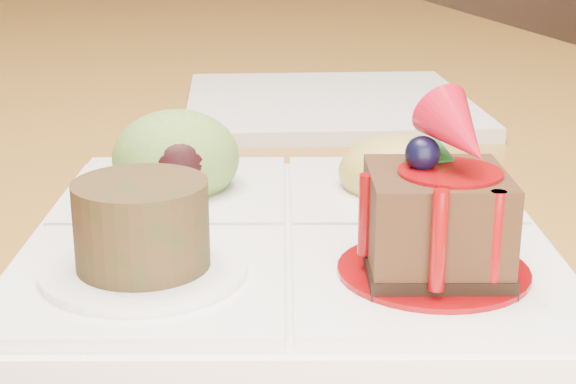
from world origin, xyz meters
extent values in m
cube|color=brown|center=(0.00, 0.00, 0.73)|extent=(1.00, 1.80, 0.04)
cylinder|color=brown|center=(0.44, 0.84, 0.35)|extent=(0.06, 0.06, 0.71)
cylinder|color=black|center=(0.37, 0.27, 0.23)|extent=(0.04, 0.04, 0.45)
cube|color=white|center=(-0.01, -0.63, 0.76)|extent=(0.31, 0.31, 0.01)
cube|color=white|center=(0.04, -0.70, 0.77)|extent=(0.14, 0.14, 0.01)
cube|color=white|center=(-0.09, -0.68, 0.77)|extent=(0.14, 0.14, 0.01)
cube|color=white|center=(-0.06, -0.55, 0.77)|extent=(0.14, 0.14, 0.01)
cube|color=white|center=(0.06, -0.58, 0.77)|extent=(0.14, 0.14, 0.01)
cylinder|color=#750407|center=(0.04, -0.70, 0.77)|extent=(0.08, 0.08, 0.00)
cube|color=black|center=(0.04, -0.70, 0.77)|extent=(0.07, 0.07, 0.01)
cube|color=#39200F|center=(0.04, -0.70, 0.80)|extent=(0.07, 0.07, 0.04)
cylinder|color=#750407|center=(0.04, -0.70, 0.82)|extent=(0.04, 0.04, 0.00)
sphere|color=black|center=(0.03, -0.70, 0.82)|extent=(0.02, 0.02, 0.02)
cone|color=#A30A1C|center=(0.05, -0.71, 0.83)|extent=(0.04, 0.05, 0.04)
cube|color=#134C14|center=(0.04, -0.69, 0.82)|extent=(0.01, 0.02, 0.01)
cube|color=#134C14|center=(0.04, -0.69, 0.82)|extent=(0.02, 0.02, 0.01)
cylinder|color=#750407|center=(0.03, -0.73, 0.80)|extent=(0.01, 0.01, 0.04)
cylinder|color=#750407|center=(0.05, -0.73, 0.80)|extent=(0.01, 0.01, 0.04)
cylinder|color=#750407|center=(0.01, -0.69, 0.80)|extent=(0.01, 0.01, 0.04)
cylinder|color=white|center=(-0.09, -0.68, 0.77)|extent=(0.09, 0.09, 0.00)
cylinder|color=#472114|center=(-0.09, -0.68, 0.79)|extent=(0.06, 0.06, 0.04)
cylinder|color=#472E0F|center=(-0.09, -0.68, 0.80)|extent=(0.05, 0.05, 0.00)
ellipsoid|color=olive|center=(-0.06, -0.55, 0.79)|extent=(0.07, 0.07, 0.05)
ellipsoid|color=black|center=(-0.06, -0.57, 0.79)|extent=(0.04, 0.03, 0.03)
ellipsoid|color=#A18A3A|center=(0.06, -0.58, 0.78)|extent=(0.07, 0.07, 0.04)
cube|color=#D8600F|center=(0.08, -0.57, 0.78)|extent=(0.02, 0.02, 0.02)
cube|color=#4C7319|center=(0.07, -0.56, 0.78)|extent=(0.02, 0.02, 0.02)
cube|color=#D8600F|center=(0.05, -0.57, 0.78)|extent=(0.02, 0.02, 0.02)
cube|color=#4C7319|center=(0.05, -0.58, 0.78)|extent=(0.02, 0.02, 0.02)
cube|color=#D8600F|center=(0.06, -0.59, 0.78)|extent=(0.02, 0.02, 0.02)
cube|color=#4C7319|center=(0.08, -0.59, 0.78)|extent=(0.02, 0.02, 0.01)
cube|color=white|center=(0.09, -0.30, 0.76)|extent=(0.27, 0.27, 0.01)
camera|label=1|loc=(-0.09, -1.04, 0.92)|focal=55.00mm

